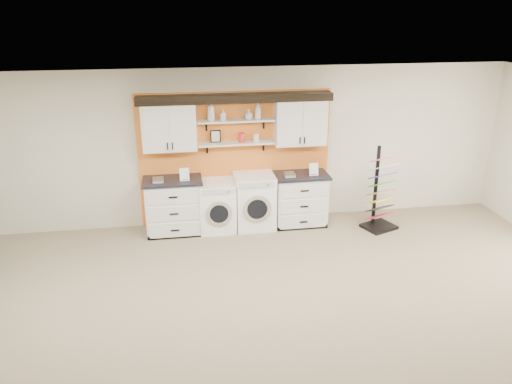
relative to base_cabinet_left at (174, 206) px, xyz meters
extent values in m
plane|color=gray|center=(1.13, -3.64, -0.49)|extent=(10.00, 10.00, 0.00)
plane|color=white|center=(1.13, -3.64, 2.31)|extent=(10.00, 10.00, 0.00)
plane|color=beige|center=(1.13, 0.36, 0.91)|extent=(10.00, 0.00, 10.00)
cube|color=orange|center=(1.13, 0.32, 0.71)|extent=(3.40, 0.07, 2.40)
cube|color=white|center=(0.00, 0.16, 1.39)|extent=(0.90, 0.34, 0.84)
cube|color=white|center=(-0.22, -0.02, 1.39)|extent=(0.42, 0.01, 0.78)
cube|color=white|center=(0.22, -0.02, 1.39)|extent=(0.42, 0.01, 0.78)
cube|color=white|center=(2.26, 0.16, 1.39)|extent=(0.90, 0.34, 0.84)
cube|color=white|center=(2.04, -0.02, 1.39)|extent=(0.42, 0.01, 0.78)
cube|color=white|center=(2.48, -0.02, 1.39)|extent=(0.42, 0.01, 0.78)
cube|color=white|center=(1.13, 0.16, 1.04)|extent=(1.32, 0.28, 0.03)
cube|color=white|center=(1.13, 0.16, 1.44)|extent=(1.32, 0.28, 0.03)
cube|color=black|center=(1.13, 0.18, 1.84)|extent=(3.30, 0.40, 0.10)
cube|color=black|center=(1.13, -0.01, 1.78)|extent=(3.30, 0.04, 0.04)
cube|color=black|center=(0.78, 0.21, 1.16)|extent=(0.18, 0.02, 0.22)
cube|color=beige|center=(0.78, 0.20, 1.16)|extent=(0.14, 0.01, 0.18)
cylinder|color=red|center=(1.23, 0.16, 1.13)|extent=(0.11, 0.11, 0.16)
cylinder|color=silver|center=(1.48, 0.16, 1.12)|extent=(0.10, 0.10, 0.14)
cube|color=white|center=(0.00, 0.01, -0.02)|extent=(0.95, 0.60, 0.95)
cube|color=black|center=(0.00, -0.26, -0.46)|extent=(0.95, 0.06, 0.07)
cube|color=black|center=(0.00, 0.01, 0.47)|extent=(1.01, 0.66, 0.04)
cube|color=white|center=(0.00, -0.30, 0.29)|extent=(0.86, 0.02, 0.26)
cube|color=white|center=(0.00, -0.30, -0.02)|extent=(0.86, 0.02, 0.26)
cube|color=white|center=(0.00, -0.30, -0.32)|extent=(0.86, 0.02, 0.26)
cube|color=white|center=(2.26, 0.01, -0.03)|extent=(0.92, 0.60, 0.92)
cube|color=black|center=(2.26, -0.26, -0.46)|extent=(0.92, 0.06, 0.07)
cube|color=black|center=(2.26, 0.01, 0.44)|extent=(0.98, 0.66, 0.04)
cube|color=white|center=(2.26, -0.30, 0.26)|extent=(0.84, 0.02, 0.25)
cube|color=white|center=(2.26, -0.30, -0.03)|extent=(0.84, 0.02, 0.25)
cube|color=white|center=(2.26, -0.30, -0.33)|extent=(0.84, 0.02, 0.25)
cube|color=white|center=(0.76, 0.01, -0.04)|extent=(0.64, 0.66, 0.90)
cube|color=silver|center=(0.76, -0.33, 0.34)|extent=(0.55, 0.02, 0.09)
cylinder|color=silver|center=(0.76, -0.33, -0.06)|extent=(0.45, 0.05, 0.45)
cylinder|color=black|center=(0.76, -0.35, -0.06)|extent=(0.32, 0.03, 0.32)
cube|color=white|center=(1.42, 0.01, 0.00)|extent=(0.71, 0.66, 0.99)
cube|color=silver|center=(1.42, -0.33, 0.42)|extent=(0.60, 0.02, 0.10)
cylinder|color=silver|center=(1.42, -0.33, -0.01)|extent=(0.50, 0.05, 0.50)
cylinder|color=black|center=(1.42, -0.35, -0.01)|extent=(0.35, 0.03, 0.35)
cube|color=black|center=(3.63, -0.44, -0.47)|extent=(0.67, 0.62, 0.05)
cube|color=black|center=(3.57, -0.29, 0.28)|extent=(0.06, 0.06, 1.45)
cube|color=#BE163B|center=(3.62, -0.42, -0.27)|extent=(0.52, 0.40, 0.13)
cube|color=black|center=(3.62, -0.42, -0.11)|extent=(0.52, 0.40, 0.13)
cube|color=yellow|center=(3.62, -0.42, 0.04)|extent=(0.52, 0.40, 0.13)
cube|color=#9E6E41|center=(3.62, -0.42, 0.20)|extent=(0.52, 0.40, 0.13)
cube|color=#358323|center=(3.62, -0.42, 0.35)|extent=(0.52, 0.40, 0.13)
cube|color=#3B36BD|center=(3.62, -0.42, 0.50)|extent=(0.52, 0.40, 0.13)
cube|color=silver|center=(3.62, -0.42, 0.66)|extent=(0.52, 0.40, 0.13)
cube|color=#DE6384|center=(3.62, -0.42, 0.81)|extent=(0.52, 0.40, 0.13)
imported|color=silver|center=(0.71, 0.16, 1.61)|extent=(0.15, 0.15, 0.32)
imported|color=silver|center=(0.91, 0.16, 1.55)|extent=(0.09, 0.09, 0.19)
imported|color=silver|center=(1.35, 0.16, 1.54)|extent=(0.19, 0.19, 0.17)
imported|color=silver|center=(1.51, 0.16, 1.59)|extent=(0.15, 0.15, 0.28)
camera|label=1|loc=(0.12, -8.16, 3.33)|focal=35.00mm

